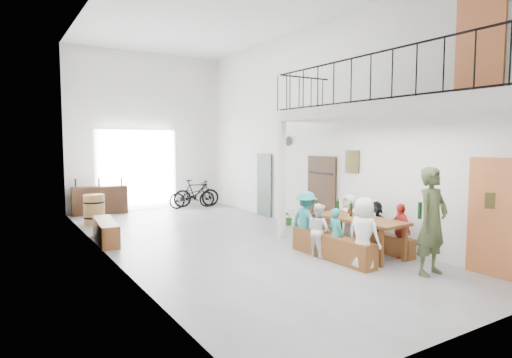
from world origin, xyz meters
TOP-DOWN VIEW (x-y plane):
  - floor at (0.00, 0.00)m, footprint 12.00×12.00m
  - room_walls at (0.00, 0.00)m, footprint 12.00×12.00m
  - gateway_portal at (-0.40, 5.94)m, footprint 2.80×0.08m
  - right_wall_decor at (2.70, -1.87)m, footprint 0.07×8.28m
  - balcony at (1.98, -3.13)m, footprint 1.52×5.62m
  - tasting_table at (1.77, -2.59)m, footprint 0.93×2.09m
  - bench_inner at (1.06, -2.55)m, footprint 0.38×2.15m
  - bench_wall at (2.37, -2.60)m, footprint 0.26×1.80m
  - tableware at (1.73, -2.64)m, footprint 0.62×1.26m
  - side_bench at (-2.50, 1.41)m, footprint 0.56×1.85m
  - oak_barrel at (-2.29, 3.83)m, footprint 0.59×0.59m
  - serving_counter at (-1.75, 5.65)m, footprint 1.77×0.63m
  - counter_bottles at (-1.75, 5.69)m, footprint 1.49×0.21m
  - guest_left_a at (1.09, -3.38)m, footprint 0.54×0.73m
  - guest_left_b at (1.06, -2.67)m, footprint 0.26×0.39m
  - guest_left_c at (0.97, -2.25)m, footprint 0.43×0.55m
  - guest_left_d at (1.09, -1.68)m, footprint 0.52×0.86m
  - guest_right_a at (2.36, -3.17)m, footprint 0.47×0.71m
  - guest_right_b at (2.41, -2.46)m, footprint 0.43×1.03m
  - guest_right_c at (2.27, -1.79)m, footprint 0.44×0.61m
  - host_standing at (1.89, -4.25)m, footprint 0.74×0.51m
  - potted_plant at (2.45, 0.84)m, footprint 0.50×0.47m
  - bicycle_near at (1.37, 5.25)m, footprint 1.75×0.72m
  - bicycle_far at (1.60, 5.39)m, footprint 1.74×0.84m

SIDE VIEW (x-z plane):
  - floor at x=0.00m, z-range 0.00..0.00m
  - bench_wall at x=2.37m, z-range 0.00..0.41m
  - potted_plant at x=2.45m, z-range 0.00..0.45m
  - bench_inner at x=1.06m, z-range 0.00..0.49m
  - side_bench at x=-2.50m, z-range 0.00..0.51m
  - oak_barrel at x=-2.29m, z-range 0.00..0.87m
  - bicycle_near at x=1.37m, z-range 0.00..0.90m
  - serving_counter at x=-1.75m, z-range 0.00..0.92m
  - bicycle_far at x=1.60m, z-range 0.00..1.01m
  - guest_left_b at x=1.06m, z-range 0.00..1.06m
  - guest_right_b at x=2.41m, z-range 0.00..1.08m
  - guest_left_c at x=0.97m, z-range 0.00..1.11m
  - guest_right_a at x=2.36m, z-range 0.00..1.12m
  - guest_right_c at x=2.27m, z-range 0.00..1.16m
  - guest_left_d at x=1.09m, z-range 0.00..1.30m
  - guest_left_a at x=1.09m, z-range 0.00..1.35m
  - tasting_table at x=1.77m, z-range 0.31..1.10m
  - tableware at x=1.73m, z-range 0.76..1.11m
  - host_standing at x=1.89m, z-range 0.00..1.93m
  - counter_bottles at x=-1.75m, z-range 0.92..1.20m
  - gateway_portal at x=-0.40m, z-range 0.00..2.80m
  - right_wall_decor at x=2.70m, z-range -0.80..4.28m
  - balcony at x=1.98m, z-range 0.97..4.96m
  - room_walls at x=0.00m, z-range -2.45..9.55m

